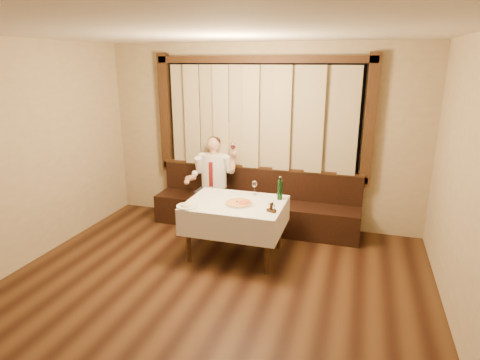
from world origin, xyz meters
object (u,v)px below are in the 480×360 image
(seated_man, at_px, (213,175))
(pasta_cream, at_px, (187,204))
(dining_table, at_px, (236,210))
(cruet_caddy, at_px, (271,209))
(pasta_red, at_px, (245,202))
(green_bottle, at_px, (280,190))
(pizza, at_px, (239,203))
(banquette, at_px, (255,208))

(seated_man, bearing_deg, pasta_cream, -83.49)
(pasta_cream, height_order, seated_man, seated_man)
(dining_table, bearing_deg, cruet_caddy, -21.88)
(dining_table, height_order, cruet_caddy, cruet_caddy)
(pasta_red, bearing_deg, dining_table, 158.49)
(green_bottle, distance_m, cruet_caddy, 0.50)
(dining_table, bearing_deg, seated_man, 125.92)
(pizza, bearing_deg, banquette, 93.66)
(dining_table, height_order, pizza, pizza)
(banquette, relative_size, dining_table, 2.52)
(pizza, relative_size, cruet_caddy, 2.96)
(dining_table, bearing_deg, green_bottle, 27.58)
(dining_table, distance_m, cruet_caddy, 0.59)
(dining_table, xyz_separation_m, pasta_cream, (-0.53, -0.35, 0.14))
(banquette, bearing_deg, pasta_cream, -111.08)
(pizza, distance_m, pasta_red, 0.08)
(pasta_red, relative_size, cruet_caddy, 2.14)
(green_bottle, bearing_deg, seated_man, 151.42)
(seated_man, bearing_deg, banquette, 7.51)
(green_bottle, relative_size, seated_man, 0.22)
(pasta_cream, bearing_deg, banquette, 68.92)
(pizza, height_order, green_bottle, green_bottle)
(pasta_red, relative_size, green_bottle, 0.84)
(banquette, xyz_separation_m, pasta_red, (0.14, -1.08, 0.48))
(banquette, distance_m, pizza, 1.19)
(dining_table, height_order, green_bottle, green_bottle)
(banquette, height_order, green_bottle, green_bottle)
(dining_table, relative_size, pizza, 3.48)
(pizza, relative_size, pasta_cream, 1.34)
(seated_man, bearing_deg, cruet_caddy, -43.55)
(banquette, distance_m, seated_man, 0.85)
(pasta_cream, xyz_separation_m, green_bottle, (1.06, 0.63, 0.10))
(pizza, xyz_separation_m, pasta_cream, (-0.60, -0.28, 0.02))
(seated_man, bearing_deg, pasta_red, -50.45)
(pasta_cream, bearing_deg, pasta_red, 23.81)
(banquette, height_order, dining_table, banquette)
(green_bottle, bearing_deg, dining_table, -152.42)
(banquette, xyz_separation_m, pasta_cream, (-0.53, -1.37, 0.48))
(pasta_red, distance_m, green_bottle, 0.52)
(dining_table, relative_size, seated_man, 0.90)
(dining_table, bearing_deg, pasta_cream, -146.46)
(pizza, distance_m, seated_man, 1.26)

